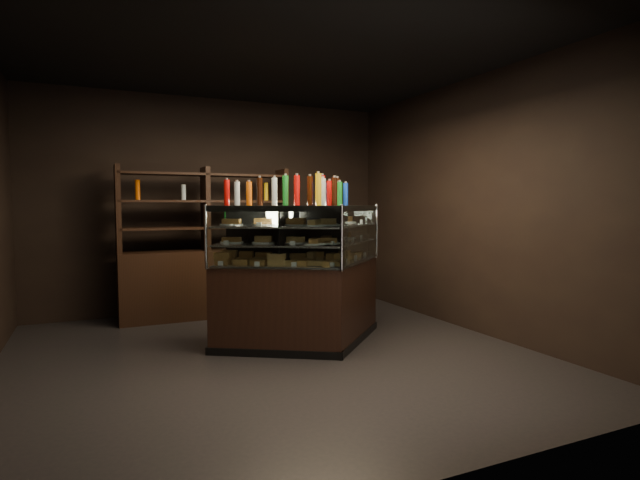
% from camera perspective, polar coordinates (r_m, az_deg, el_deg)
% --- Properties ---
extents(ground, '(5.00, 5.00, 0.00)m').
position_cam_1_polar(ground, '(5.11, -5.26, -13.07)').
color(ground, black).
rests_on(ground, ground).
extents(room_shell, '(5.02, 5.02, 3.01)m').
position_cam_1_polar(room_shell, '(4.91, -5.41, 9.15)').
color(room_shell, black).
rests_on(room_shell, ground).
extents(display_case, '(2.14, 1.47, 1.51)m').
position_cam_1_polar(display_case, '(5.40, -1.54, -6.64)').
color(display_case, black).
rests_on(display_case, ground).
extents(food_display, '(1.75, 1.00, 0.46)m').
position_cam_1_polar(food_display, '(5.32, -1.52, -0.05)').
color(food_display, '#C78847').
rests_on(food_display, display_case).
extents(bottles_top, '(1.58, 0.86, 0.30)m').
position_cam_1_polar(bottles_top, '(5.31, -1.57, 5.50)').
color(bottles_top, black).
rests_on(bottles_top, display_case).
extents(potted_conifer, '(0.31, 0.31, 0.66)m').
position_cam_1_polar(potted_conifer, '(6.15, -4.15, -6.51)').
color(potted_conifer, black).
rests_on(potted_conifer, ground).
extents(back_shelving, '(2.23, 0.43, 2.00)m').
position_cam_1_polar(back_shelving, '(6.86, -12.84, -3.54)').
color(back_shelving, black).
rests_on(back_shelving, ground).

